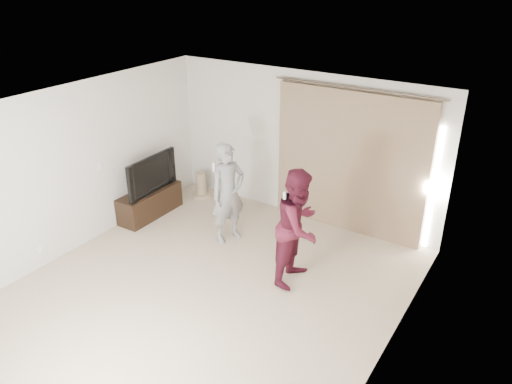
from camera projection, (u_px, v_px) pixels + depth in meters
floor at (209, 289)px, 7.05m from camera, size 5.50×5.50×0.00m
wall_back at (303, 146)px, 8.60m from camera, size 5.00×0.04×2.60m
wall_left at (77, 168)px, 7.70m from camera, size 0.04×5.50×2.60m
ceiling at (200, 110)px, 5.94m from camera, size 5.00×5.50×0.01m
curtain at (350, 163)px, 8.14m from camera, size 2.80×0.11×2.46m
tv_console at (150, 203)px, 8.99m from camera, size 0.44×1.26×0.49m
tv at (147, 173)px, 8.75m from camera, size 0.17×1.17×0.67m
scratching_post at (201, 187)px, 9.72m from camera, size 0.37×0.37×0.49m
person_man at (228, 193)px, 7.97m from camera, size 0.59×0.71×1.67m
person_woman at (299, 227)px, 6.94m from camera, size 0.67×0.85×1.72m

